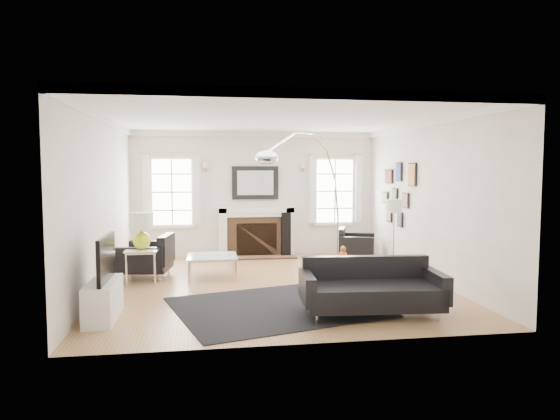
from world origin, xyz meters
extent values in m
plane|color=#98663F|center=(0.00, 0.00, 0.00)|extent=(6.00, 6.00, 0.00)
cube|color=white|center=(0.00, 3.00, 1.40)|extent=(5.50, 0.04, 2.80)
cube|color=white|center=(0.00, -3.00, 1.40)|extent=(5.50, 0.04, 2.80)
cube|color=white|center=(-2.75, 0.00, 1.40)|extent=(0.04, 6.00, 2.80)
cube|color=white|center=(2.75, 0.00, 1.40)|extent=(0.04, 6.00, 2.80)
cube|color=white|center=(0.00, 0.00, 2.80)|extent=(5.50, 6.00, 0.02)
cube|color=white|center=(0.00, 0.00, 2.74)|extent=(5.50, 6.00, 0.12)
cube|color=white|center=(-0.75, 2.80, 0.55)|extent=(0.18, 0.38, 1.10)
cube|color=white|center=(0.75, 2.80, 0.55)|extent=(0.18, 0.38, 1.10)
cube|color=white|center=(0.00, 2.80, 1.05)|extent=(1.70, 0.38, 0.12)
cube|color=white|center=(0.00, 2.80, 0.95)|extent=(1.50, 0.34, 0.10)
cube|color=brown|center=(0.00, 2.82, 0.45)|extent=(1.30, 0.30, 0.90)
cube|color=black|center=(0.00, 2.72, 0.38)|extent=(0.90, 0.10, 0.76)
cube|color=brown|center=(0.00, 2.55, 0.02)|extent=(1.70, 0.50, 0.04)
cube|color=black|center=(0.00, 2.96, 1.65)|extent=(1.05, 0.06, 0.75)
cube|color=white|center=(0.00, 2.92, 1.65)|extent=(0.82, 0.02, 0.55)
cube|color=white|center=(-1.85, 2.97, 1.45)|extent=(1.00, 0.05, 1.60)
cube|color=white|center=(-1.85, 2.94, 1.45)|extent=(0.84, 0.02, 1.44)
cube|color=white|center=(-2.40, 2.87, 1.50)|extent=(0.14, 0.05, 1.55)
cube|color=white|center=(-1.30, 2.87, 1.50)|extent=(0.14, 0.05, 1.55)
cube|color=white|center=(1.85, 2.97, 1.45)|extent=(1.00, 0.05, 1.60)
cube|color=white|center=(1.85, 2.94, 1.45)|extent=(0.84, 0.02, 1.44)
cube|color=white|center=(1.30, 2.87, 1.50)|extent=(0.14, 0.05, 1.55)
cube|color=white|center=(2.40, 2.87, 1.50)|extent=(0.14, 0.05, 1.55)
cube|color=black|center=(2.72, 0.60, 1.85)|extent=(0.03, 0.34, 0.44)
cube|color=orange|center=(2.70, 0.60, 1.85)|extent=(0.01, 0.29, 0.39)
cube|color=black|center=(2.72, 1.25, 1.90)|extent=(0.03, 0.28, 0.38)
cube|color=navy|center=(2.70, 1.25, 1.90)|extent=(0.01, 0.23, 0.33)
cube|color=black|center=(2.72, 1.80, 1.80)|extent=(0.03, 0.40, 0.30)
cube|color=#97352E|center=(2.70, 1.80, 1.80)|extent=(0.01, 0.35, 0.25)
cube|color=black|center=(2.72, 0.90, 1.35)|extent=(0.03, 0.30, 0.30)
cube|color=#976644|center=(2.70, 0.90, 1.35)|extent=(0.01, 0.25, 0.25)
cube|color=black|center=(2.72, 1.45, 1.40)|extent=(0.03, 0.26, 0.34)
cube|color=#477754|center=(2.70, 1.45, 1.40)|extent=(0.01, 0.21, 0.29)
cube|color=black|center=(2.72, 2.00, 1.35)|extent=(0.03, 0.32, 0.24)
cube|color=#A09B44|center=(2.70, 2.00, 1.35)|extent=(0.01, 0.27, 0.19)
cube|color=black|center=(2.72, 1.15, 0.95)|extent=(0.03, 0.24, 0.30)
cube|color=#3D3060|center=(2.70, 1.15, 0.95)|extent=(0.01, 0.19, 0.25)
cube|color=black|center=(2.72, 1.75, 0.95)|extent=(0.03, 0.28, 0.22)
cube|color=#A86285|center=(2.70, 1.75, 0.95)|extent=(0.01, 0.23, 0.17)
cube|color=white|center=(-2.45, -1.70, 0.25)|extent=(0.35, 1.00, 0.50)
cube|color=black|center=(-2.40, -1.70, 0.80)|extent=(0.05, 1.00, 0.58)
cube|color=black|center=(-0.17, -1.46, 0.01)|extent=(3.21, 2.89, 0.01)
cube|color=black|center=(1.03, -2.05, 0.27)|extent=(1.83, 0.97, 0.29)
cube|color=black|center=(1.06, -1.68, 0.49)|extent=(1.77, 0.28, 0.49)
cube|color=black|center=(0.17, -1.99, 0.39)|extent=(0.20, 0.84, 0.37)
cube|color=black|center=(1.89, -2.12, 0.39)|extent=(0.20, 0.84, 0.37)
cube|color=black|center=(-2.20, 0.85, 0.29)|extent=(0.94, 0.94, 0.31)
cube|color=black|center=(-1.83, 0.79, 0.52)|extent=(0.27, 0.84, 0.52)
cube|color=black|center=(-2.14, 1.25, 0.41)|extent=(0.83, 0.25, 0.39)
cube|color=black|center=(-2.26, 0.44, 0.41)|extent=(0.83, 0.25, 0.39)
cube|color=black|center=(2.11, 2.03, 0.26)|extent=(0.94, 0.94, 0.27)
cube|color=black|center=(1.80, 2.14, 0.46)|extent=(0.37, 0.73, 0.46)
cube|color=black|center=(1.98, 1.68, 0.37)|extent=(0.73, 0.35, 0.35)
cube|color=black|center=(2.23, 2.37, 0.37)|extent=(0.73, 0.35, 0.35)
cube|color=silver|center=(-1.02, 0.70, 0.38)|extent=(0.89, 0.89, 0.02)
cylinder|color=silver|center=(-1.42, 0.29, 0.20)|extent=(0.04, 0.04, 0.39)
cylinder|color=silver|center=(-0.62, 0.29, 0.20)|extent=(0.04, 0.04, 0.39)
cylinder|color=silver|center=(-1.42, 1.10, 0.20)|extent=(0.04, 0.04, 0.39)
cylinder|color=silver|center=(-0.62, 1.10, 0.20)|extent=(0.04, 0.04, 0.39)
cube|color=silver|center=(-2.20, 0.33, 0.58)|extent=(0.54, 0.54, 0.02)
cylinder|color=silver|center=(-2.43, 0.10, 0.30)|extent=(0.04, 0.04, 0.59)
cylinder|color=silver|center=(-1.97, 0.10, 0.30)|extent=(0.04, 0.04, 0.59)
cylinder|color=silver|center=(-2.43, 0.56, 0.30)|extent=(0.04, 0.04, 0.59)
cylinder|color=silver|center=(-1.97, 0.56, 0.30)|extent=(0.04, 0.04, 0.59)
cube|color=silver|center=(0.91, -1.10, 0.57)|extent=(0.53, 0.44, 0.02)
cylinder|color=silver|center=(0.68, -1.29, 0.29)|extent=(0.04, 0.04, 0.58)
cylinder|color=silver|center=(1.13, -1.29, 0.29)|extent=(0.04, 0.04, 0.58)
cylinder|color=silver|center=(0.68, -0.92, 0.29)|extent=(0.04, 0.04, 0.58)
cylinder|color=silver|center=(1.13, -0.92, 0.29)|extent=(0.04, 0.04, 0.58)
sphere|color=#C2D11A|center=(-2.20, 0.33, 0.74)|extent=(0.30, 0.30, 0.30)
cylinder|color=#C2D11A|center=(-2.20, 0.33, 0.89)|extent=(0.04, 0.04, 0.12)
cylinder|color=white|center=(-2.20, 0.33, 1.08)|extent=(0.39, 0.39, 0.28)
sphere|color=#D9561B|center=(0.91, -1.10, 0.66)|extent=(0.12, 0.12, 0.12)
sphere|color=#D9561B|center=(0.91, -1.10, 0.75)|extent=(0.09, 0.09, 0.09)
cube|color=silver|center=(1.44, 1.13, 0.11)|extent=(0.28, 0.45, 0.22)
ellipsoid|color=silver|center=(-0.14, -0.21, 2.13)|extent=(0.38, 0.38, 0.23)
cylinder|color=gold|center=(2.20, 0.16, 0.01)|extent=(0.18, 0.18, 0.03)
cylinder|color=gold|center=(2.20, 0.16, 0.62)|extent=(0.02, 0.02, 1.25)
cylinder|color=white|center=(2.20, 0.16, 1.29)|extent=(0.29, 0.29, 0.23)
cube|color=black|center=(0.65, 2.65, 0.50)|extent=(0.21, 0.21, 1.00)
camera|label=1|loc=(-1.15, -8.29, 1.91)|focal=32.00mm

